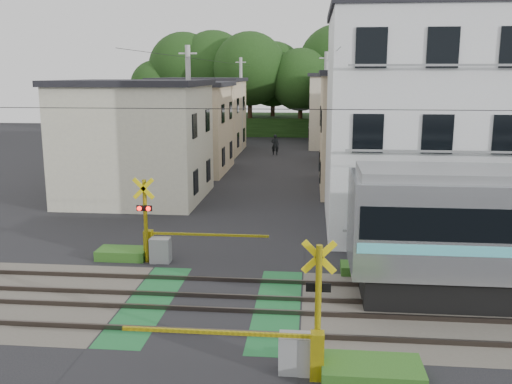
# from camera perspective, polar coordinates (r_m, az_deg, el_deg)

# --- Properties ---
(ground) EXTENTS (120.00, 120.00, 0.00)m
(ground) POSITION_cam_1_polar(r_m,az_deg,el_deg) (16.98, -4.37, -11.18)
(ground) COLOR black
(track_bed) EXTENTS (120.00, 120.00, 0.14)m
(track_bed) POSITION_cam_1_polar(r_m,az_deg,el_deg) (16.97, -4.37, -11.06)
(track_bed) COLOR #47423A
(track_bed) RESTS_ON ground
(crossing_signal_near) EXTENTS (4.74, 0.65, 3.09)m
(crossing_signal_near) POSITION_cam_1_polar(r_m,az_deg,el_deg) (13.13, 4.27, -14.93)
(crossing_signal_near) COLOR yellow
(crossing_signal_near) RESTS_ON ground
(crossing_signal_far) EXTENTS (4.74, 0.65, 3.09)m
(crossing_signal_far) POSITION_cam_1_polar(r_m,az_deg,el_deg) (20.65, -9.75, -5.02)
(crossing_signal_far) COLOR yellow
(crossing_signal_far) RESTS_ON ground
(apartment_block) EXTENTS (10.20, 8.36, 9.30)m
(apartment_block) POSITION_cam_1_polar(r_m,az_deg,el_deg) (25.61, 18.63, 6.76)
(apartment_block) COLOR white
(apartment_block) RESTS_ON ground
(houses_row) EXTENTS (22.07, 31.35, 6.80)m
(houses_row) POSITION_cam_1_polar(r_m,az_deg,el_deg) (41.53, 2.14, 7.07)
(houses_row) COLOR beige
(houses_row) RESTS_ON ground
(tree_hill) EXTENTS (40.00, 13.42, 11.91)m
(tree_hill) POSITION_cam_1_polar(r_m,az_deg,el_deg) (63.41, 2.60, 10.92)
(tree_hill) COLOR #1A3812
(tree_hill) RESTS_ON ground
(catenary) EXTENTS (60.00, 5.04, 7.00)m
(catenary) POSITION_cam_1_polar(r_m,az_deg,el_deg) (16.02, 17.08, 0.77)
(catenary) COLOR #2D2D33
(catenary) RESTS_ON ground
(utility_poles) EXTENTS (7.90, 42.00, 8.00)m
(utility_poles) POSITION_cam_1_polar(r_m,az_deg,el_deg) (38.68, -0.07, 7.97)
(utility_poles) COLOR #A5A5A0
(utility_poles) RESTS_ON ground
(pedestrian) EXTENTS (0.63, 0.42, 1.71)m
(pedestrian) POSITION_cam_1_polar(r_m,az_deg,el_deg) (47.44, 1.92, 4.74)
(pedestrian) COLOR black
(pedestrian) RESTS_ON ground
(weed_patches) EXTENTS (10.25, 8.80, 0.40)m
(weed_patches) POSITION_cam_1_polar(r_m,az_deg,el_deg) (16.62, 1.65, -10.97)
(weed_patches) COLOR #2D5E1E
(weed_patches) RESTS_ON ground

